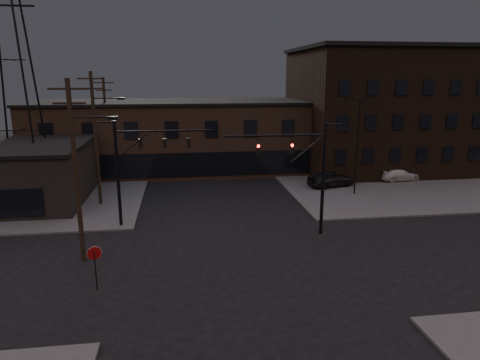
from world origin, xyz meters
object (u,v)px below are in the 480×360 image
object	(u,v)px
traffic_signal_near	(308,167)
stop_sign	(95,258)
traffic_signal_far	(135,161)
parked_car_lot_a	(331,179)
parked_car_lot_b	(399,174)
car_crossing	(253,166)

from	to	relation	value
traffic_signal_near	stop_sign	distance (m)	15.17
traffic_signal_far	stop_sign	size ratio (longest dim) A/B	3.23
parked_car_lot_a	traffic_signal_near	bearing A→B (deg)	137.82
stop_sign	parked_car_lot_b	distance (m)	34.53
stop_sign	parked_car_lot_b	xyz separation A→B (m)	(27.84, 20.40, -1.05)
traffic_signal_far	parked_car_lot_a	world-z (taller)	traffic_signal_far
parked_car_lot_a	car_crossing	size ratio (longest dim) A/B	1.04
parked_car_lot_a	parked_car_lot_b	world-z (taller)	parked_car_lot_a
traffic_signal_far	stop_sign	distance (m)	10.55
parked_car_lot_a	car_crossing	bearing A→B (deg)	24.46
traffic_signal_far	car_crossing	size ratio (longest dim) A/B	1.72
traffic_signal_near	parked_car_lot_a	distance (m)	14.47
parked_car_lot_b	car_crossing	size ratio (longest dim) A/B	0.96
car_crossing	stop_sign	bearing A→B (deg)	-118.02
traffic_signal_near	parked_car_lot_b	xyz separation A→B (m)	(14.48, 13.91, -4.13)
traffic_signal_near	traffic_signal_far	distance (m)	12.57
parked_car_lot_b	stop_sign	bearing A→B (deg)	121.16
parked_car_lot_a	stop_sign	bearing A→B (deg)	118.62
parked_car_lot_a	parked_car_lot_b	bearing A→B (deg)	-94.76
traffic_signal_far	parked_car_lot_b	world-z (taller)	traffic_signal_far
parked_car_lot_b	car_crossing	xyz separation A→B (m)	(-14.84, 6.51, -0.03)
traffic_signal_near	parked_car_lot_b	bearing A→B (deg)	43.86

